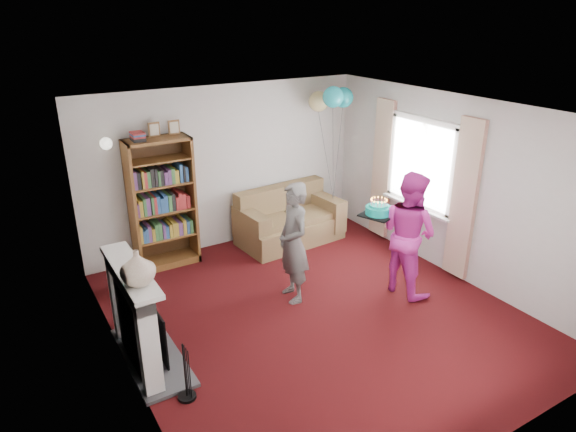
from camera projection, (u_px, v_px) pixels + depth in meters
ground at (316, 314)px, 6.36m from camera, size 5.00×5.00×0.00m
wall_back at (226, 167)px, 7.88m from camera, size 4.50×0.02×2.50m
wall_left at (119, 269)px, 4.81m from camera, size 0.02×5.00×2.50m
wall_right at (455, 188)px, 6.98m from camera, size 0.02×5.00×2.50m
ceiling at (320, 111)px, 5.42m from camera, size 4.50×5.00×0.01m
fireplace at (140, 320)px, 5.32m from camera, size 0.55×1.80×1.12m
window_bay at (420, 180)px, 7.44m from camera, size 0.14×2.02×2.20m
wall_sconce at (106, 143)px, 6.69m from camera, size 0.16×0.23×0.16m
bookcase at (162, 204)px, 7.30m from camera, size 0.89×0.42×2.10m
sofa at (288, 221)px, 8.28m from camera, size 1.63×0.86×0.86m
wicker_basket at (124, 284)px, 6.75m from camera, size 0.37×0.37×0.34m
person_striped at (293, 243)px, 6.43m from camera, size 0.46×0.62×1.57m
person_magenta at (409, 233)px, 6.61m from camera, size 0.70×0.86×1.65m
birthday_cake at (378, 210)px, 6.59m from camera, size 0.40×0.40×0.22m
balloons at (332, 99)px, 7.92m from camera, size 0.65×0.70×1.79m
mantel_vase at (137, 267)px, 4.74m from camera, size 0.39×0.39×0.34m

